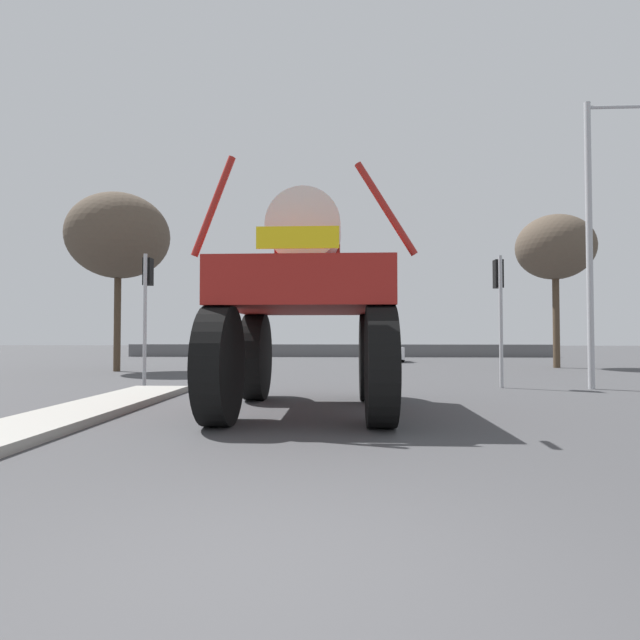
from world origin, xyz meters
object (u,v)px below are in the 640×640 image
Objects in this scene: bare_tree_right at (555,248)px; streetlight_near_right at (595,228)px; bare_tree_left at (118,236)px; traffic_signal_near_right at (499,291)px; oversize_sprayer at (307,305)px; sedan_ahead at (383,349)px; traffic_signal_near_left at (147,290)px.

streetlight_near_right is at bearing -106.10° from bare_tree_right.
bare_tree_left is (-16.92, 6.58, 1.18)m from streetlight_near_right.
oversize_sprayer is at bearing -136.31° from traffic_signal_near_right.
bare_tree_left is 1.05× the size of bare_tree_right.
oversize_sprayer is at bearing -126.47° from bare_tree_right.
streetlight_near_right reaches higher than bare_tree_right.
sedan_ahead is 1.09× the size of traffic_signal_near_right.
traffic_signal_near_right is at bearing 0.01° from traffic_signal_near_left.
bare_tree_left reaches higher than bare_tree_right.
bare_tree_left is (-12.05, -9.29, 5.09)m from sedan_ahead.
traffic_signal_near_right is (5.33, 5.09, 0.70)m from oversize_sprayer.
sedan_ahead is 1.06× the size of traffic_signal_near_left.
sedan_ahead is at bearing 98.24° from traffic_signal_near_right.
traffic_signal_near_right reaches higher than sedan_ahead.
oversize_sprayer reaches higher than sedan_ahead.
oversize_sprayer is 20.85m from sedan_ahead.
oversize_sprayer is at bearing -149.45° from streetlight_near_right.
bare_tree_left is at bearing -170.30° from bare_tree_right.
bare_tree_right is at bearing -36.37° from oversize_sprayer.
streetlight_near_right is 10.43m from bare_tree_right.
sedan_ahead is 15.78m from traffic_signal_near_right.
traffic_signal_near_left is (-5.27, 5.09, 0.79)m from oversize_sprayer.
streetlight_near_right is (7.96, 4.70, 2.50)m from oversize_sprayer.
traffic_signal_near_right is (10.61, 0.00, -0.09)m from traffic_signal_near_left.
bare_tree_right is (2.87, 9.96, 1.10)m from streetlight_near_right.
oversize_sprayer is 1.45× the size of traffic_signal_near_right.
traffic_signal_near_right is (2.24, -15.47, 2.12)m from sedan_ahead.
traffic_signal_near_left is at bearing -179.99° from traffic_signal_near_right.
bare_tree_left is (-8.96, 11.28, 3.68)m from oversize_sprayer.
bare_tree_right is (19.80, 3.38, -0.08)m from bare_tree_left.
streetlight_near_right is at bearing -8.55° from traffic_signal_near_right.
traffic_signal_near_right is at bearing -177.08° from sedan_ahead.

